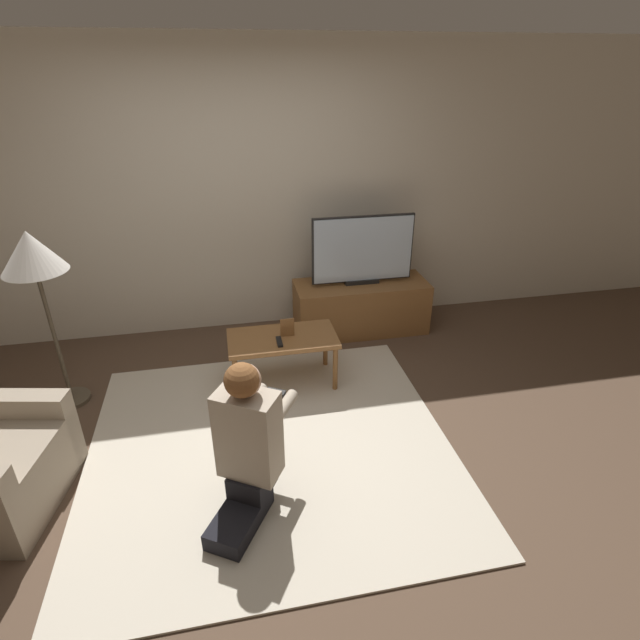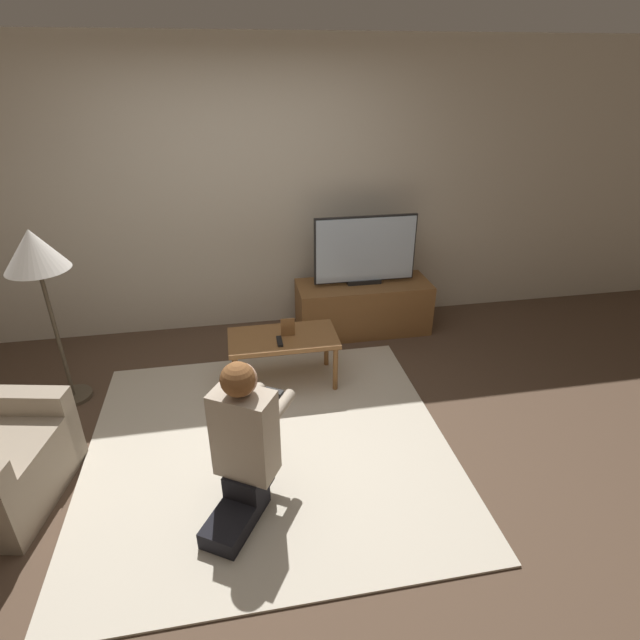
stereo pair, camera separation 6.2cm
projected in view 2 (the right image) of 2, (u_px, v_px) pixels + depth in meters
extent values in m
plane|color=brown|center=(269.00, 447.00, 3.45)|extent=(10.00, 10.00, 0.00)
cube|color=beige|center=(243.00, 194.00, 4.54)|extent=(10.00, 0.06, 2.60)
cube|color=beige|center=(269.00, 446.00, 3.44)|extent=(2.45, 2.33, 0.02)
cube|color=brown|center=(363.00, 307.00, 4.86)|extent=(1.27, 0.49, 0.50)
cube|color=black|center=(364.00, 282.00, 4.73)|extent=(0.32, 0.08, 0.04)
cube|color=black|center=(365.00, 249.00, 4.59)|extent=(0.96, 0.03, 0.63)
cube|color=silver|center=(365.00, 250.00, 4.59)|extent=(0.93, 0.04, 0.60)
cube|color=brown|center=(283.00, 338.00, 3.96)|extent=(0.86, 0.45, 0.04)
cylinder|color=brown|center=(236.00, 379.00, 3.83)|extent=(0.04, 0.04, 0.40)
cylinder|color=brown|center=(335.00, 369.00, 3.96)|extent=(0.04, 0.04, 0.40)
cylinder|color=brown|center=(235.00, 354.00, 4.16)|extent=(0.04, 0.04, 0.40)
cylinder|color=brown|center=(326.00, 346.00, 4.28)|extent=(0.04, 0.04, 0.40)
cylinder|color=#4C4233|center=(74.00, 396.00, 3.96)|extent=(0.28, 0.28, 0.03)
cylinder|color=#4C4233|center=(53.00, 321.00, 3.65)|extent=(0.03, 0.03, 1.30)
cone|color=silver|center=(33.00, 250.00, 3.40)|extent=(0.43, 0.43, 0.29)
cube|color=gray|center=(12.00, 426.00, 3.22)|extent=(0.84, 0.31, 0.55)
cube|color=black|center=(236.00, 516.00, 2.83)|extent=(0.42, 0.50, 0.11)
cube|color=black|center=(249.00, 479.00, 2.92)|extent=(0.31, 0.32, 0.14)
cube|color=tan|center=(245.00, 434.00, 2.77)|extent=(0.39, 0.35, 0.54)
sphere|color=tan|center=(240.00, 380.00, 2.60)|extent=(0.18, 0.18, 0.18)
sphere|color=brown|center=(238.00, 379.00, 2.58)|extent=(0.19, 0.19, 0.19)
cube|color=black|center=(273.00, 393.00, 3.06)|extent=(0.13, 0.10, 0.04)
cylinder|color=tan|center=(280.00, 408.00, 2.93)|extent=(0.22, 0.29, 0.07)
cylinder|color=tan|center=(249.00, 400.00, 2.99)|extent=(0.22, 0.29, 0.07)
cube|color=brown|center=(288.00, 327.00, 3.92)|extent=(0.11, 0.01, 0.15)
cube|color=black|center=(280.00, 341.00, 3.86)|extent=(0.04, 0.15, 0.02)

